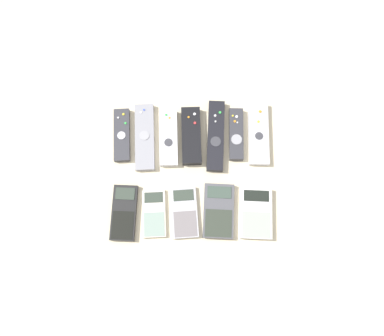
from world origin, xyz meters
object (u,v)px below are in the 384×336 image
object	(u,v)px
calculator_0	(125,213)
calculator_4	(256,213)
remote_1	(145,137)
calculator_1	(155,213)
remote_2	(169,138)
remote_4	(216,136)
calculator_2	(185,212)
remote_6	(259,134)
remote_0	(122,135)
remote_5	(237,134)
calculator_3	(219,211)
remote_3	(193,136)

from	to	relation	value
calculator_0	calculator_4	world-z (taller)	calculator_4
remote_1	calculator_1	world-z (taller)	remote_1
remote_1	remote_2	xyz separation A→B (m)	(0.07, -0.00, 0.00)
remote_4	calculator_2	world-z (taller)	remote_4
calculator_0	remote_6	bearing A→B (deg)	33.24
remote_0	remote_5	xyz separation A→B (m)	(0.34, -0.00, 0.00)
remote_4	calculator_1	size ratio (longest dim) A/B	1.60
remote_2	remote_4	xyz separation A→B (m)	(0.14, 0.01, 0.00)
remote_4	remote_5	distance (m)	0.06
remote_6	calculator_4	world-z (taller)	same
remote_6	calculator_2	xyz separation A→B (m)	(-0.22, -0.23, -0.00)
calculator_3	remote_6	bearing A→B (deg)	64.69
remote_1	remote_3	world-z (taller)	remote_3
remote_1	remote_5	size ratio (longest dim) A/B	1.29
calculator_1	calculator_3	distance (m)	0.18
calculator_2	calculator_4	bearing A→B (deg)	-4.70
remote_1	calculator_0	xyz separation A→B (m)	(-0.05, -0.23, -0.00)
remote_4	calculator_2	xyz separation A→B (m)	(-0.09, -0.23, -0.00)
remote_6	remote_4	bearing A→B (deg)	-175.84
remote_5	calculator_3	xyz separation A→B (m)	(-0.06, -0.23, -0.00)
remote_1	calculator_4	world-z (taller)	same
remote_2	remote_6	bearing A→B (deg)	1.27
remote_3	remote_4	distance (m)	0.07
calculator_4	remote_1	bearing A→B (deg)	147.22
remote_1	remote_2	size ratio (longest dim) A/B	1.19
remote_3	remote_2	bearing A→B (deg)	-176.98
remote_0	remote_2	bearing A→B (deg)	-6.77
calculator_1	remote_3	bearing A→B (deg)	61.98
remote_2	calculator_4	xyz separation A→B (m)	(0.25, -0.23, -0.00)
remote_4	remote_5	world-z (taller)	remote_4
calculator_0	calculator_3	distance (m)	0.27
remote_5	calculator_1	size ratio (longest dim) A/B	1.17
remote_3	calculator_3	world-z (taller)	remote_3
remote_5	calculator_0	distance (m)	0.40
remote_3	calculator_3	distance (m)	0.24
remote_3	remote_5	bearing A→B (deg)	0.86
remote_5	calculator_3	distance (m)	0.24
calculator_3	remote_5	bearing A→B (deg)	78.94
calculator_2	remote_2	bearing A→B (deg)	98.44
remote_3	calculator_4	xyz separation A→B (m)	(0.18, -0.23, -0.00)
remote_0	calculator_3	world-z (taller)	same
remote_3	calculator_2	xyz separation A→B (m)	(-0.02, -0.23, -0.01)
remote_1	calculator_2	distance (m)	0.26
calculator_1	calculator_4	bearing A→B (deg)	-2.50
remote_1	calculator_0	distance (m)	0.23
remote_2	calculator_0	xyz separation A→B (m)	(-0.12, -0.22, -0.00)
calculator_3	remote_3	bearing A→B (deg)	111.06
remote_0	calculator_3	xyz separation A→B (m)	(0.28, -0.23, 0.00)
remote_4	remote_3	bearing A→B (deg)	-176.91
remote_0	calculator_2	size ratio (longest dim) A/B	1.11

